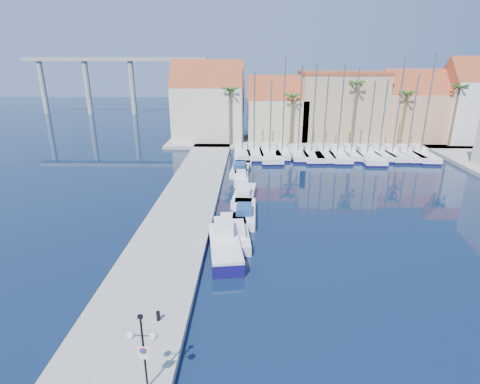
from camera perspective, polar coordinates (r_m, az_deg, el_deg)
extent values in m
plane|color=black|center=(24.11, 7.90, -15.92)|extent=(260.00, 260.00, 0.00)
cube|color=gray|center=(36.30, -8.61, -2.81)|extent=(6.00, 77.00, 0.50)
cube|color=gray|center=(70.03, 12.10, 7.86)|extent=(54.00, 16.00, 0.50)
cylinder|color=black|center=(17.45, -14.43, -22.58)|extent=(0.09, 0.09, 3.77)
cylinder|color=black|center=(16.96, -15.50, -20.34)|extent=(0.47, 0.05, 0.05)
cylinder|color=black|center=(16.84, -13.86, -20.52)|extent=(0.47, 0.05, 0.05)
sphere|color=white|center=(17.03, -16.30, -20.25)|extent=(0.34, 0.34, 0.34)
sphere|color=white|center=(16.78, -13.03, -20.60)|extent=(0.34, 0.34, 0.34)
cube|color=black|center=(16.32, -14.98, -17.88)|extent=(0.21, 0.11, 0.15)
cube|color=white|center=(17.35, -14.51, -22.47)|extent=(0.47, 0.03, 0.47)
cylinder|color=red|center=(17.30, -14.54, -22.40)|extent=(0.32, 0.01, 0.32)
cylinder|color=#1933A5|center=(17.29, -14.55, -22.42)|extent=(0.23, 0.01, 0.23)
cube|color=white|center=(17.57, -14.41, -23.27)|extent=(0.38, 0.03, 0.13)
cylinder|color=black|center=(21.86, -12.36, -17.96)|extent=(0.22, 0.22, 0.54)
cube|color=#140D50|center=(28.39, -2.30, -8.71)|extent=(3.06, 6.75, 0.98)
cube|color=white|center=(28.11, -2.31, -7.63)|extent=(3.06, 6.75, 0.22)
cube|color=white|center=(29.02, -2.52, -5.42)|extent=(1.64, 1.92, 1.19)
cube|color=white|center=(31.17, -0.87, -6.16)|extent=(2.84, 7.08, 0.80)
cube|color=white|center=(30.25, -0.81, -5.53)|extent=(1.76, 2.55, 0.60)
cube|color=white|center=(34.83, 0.66, -3.30)|extent=(2.09, 6.33, 0.80)
cube|color=navy|center=(33.98, 0.63, -2.62)|extent=(1.44, 2.22, 0.60)
cube|color=white|center=(39.38, 0.64, -0.54)|extent=(2.56, 6.46, 0.80)
cube|color=white|center=(38.55, 0.55, 0.12)|extent=(1.60, 2.32, 0.60)
cube|color=white|center=(45.26, 0.19, 2.16)|extent=(1.76, 5.15, 0.80)
cube|color=white|center=(44.57, 0.19, 2.83)|extent=(1.19, 1.82, 0.60)
cube|color=white|center=(48.87, 0.09, 3.48)|extent=(2.59, 6.71, 0.80)
cube|color=navy|center=(48.05, 0.01, 4.07)|extent=(1.64, 2.40, 0.60)
cube|color=white|center=(53.84, 0.38, 5.00)|extent=(2.56, 6.94, 0.80)
cube|color=white|center=(53.01, 0.40, 5.55)|extent=(1.66, 2.47, 0.60)
cube|color=white|center=(57.49, 0.34, 6.04)|extent=(2.72, 8.66, 1.00)
cube|color=#0D0B39|center=(57.57, 0.34, 5.73)|extent=(2.79, 8.73, 0.28)
cube|color=white|center=(58.14, 0.31, 7.01)|extent=(1.70, 2.65, 0.60)
cylinder|color=slate|center=(55.93, 0.37, 12.21)|extent=(0.20, 0.20, 11.57)
cube|color=white|center=(57.60, 2.08, 6.06)|extent=(3.08, 9.30, 1.00)
cube|color=#0D0B39|center=(57.67, 2.08, 5.75)|extent=(3.14, 9.37, 0.28)
cube|color=white|center=(58.31, 2.01, 7.03)|extent=(1.87, 2.86, 0.60)
cylinder|color=slate|center=(56.03, 2.20, 12.11)|extent=(0.20, 0.20, 11.37)
cube|color=white|center=(57.09, 4.48, 5.89)|extent=(3.61, 11.61, 1.00)
cube|color=#0D0B39|center=(57.17, 4.47, 5.58)|extent=(3.67, 11.67, 0.28)
cube|color=white|center=(58.02, 4.39, 6.92)|extent=(2.27, 3.55, 0.60)
cylinder|color=slate|center=(55.47, 4.69, 11.39)|extent=(0.20, 0.20, 10.22)
cube|color=white|center=(57.76, 6.41, 5.98)|extent=(2.31, 8.20, 1.00)
cube|color=#0D0B39|center=(57.83, 6.40, 5.68)|extent=(2.37, 8.26, 0.28)
cube|color=white|center=(58.37, 6.39, 6.94)|extent=(1.54, 2.48, 0.60)
cylinder|color=slate|center=(56.12, 6.71, 13.05)|extent=(0.20, 0.20, 13.40)
cube|color=white|center=(57.54, 8.73, 5.83)|extent=(2.58, 8.67, 1.00)
cube|color=#0D0B39|center=(57.62, 8.71, 5.52)|extent=(2.64, 8.74, 0.28)
cube|color=white|center=(58.19, 8.64, 6.80)|extent=(1.67, 2.64, 0.60)
cylinder|color=slate|center=(55.95, 9.15, 12.28)|extent=(0.20, 0.20, 12.16)
cube|color=white|center=(57.74, 10.73, 5.76)|extent=(2.70, 10.11, 1.00)
cube|color=#0D0B39|center=(57.81, 10.71, 5.45)|extent=(2.76, 10.17, 0.28)
cube|color=white|center=(58.53, 10.62, 6.76)|extent=(1.86, 3.04, 0.60)
cylinder|color=slate|center=(56.06, 11.25, 12.29)|extent=(0.20, 0.20, 12.39)
cube|color=white|center=(58.28, 12.44, 5.77)|extent=(3.23, 10.33, 1.00)
cube|color=#0D0B39|center=(58.35, 12.42, 5.46)|extent=(3.30, 10.39, 0.28)
cube|color=white|center=(59.09, 12.38, 6.76)|extent=(2.03, 3.16, 0.60)
cylinder|color=slate|center=(56.68, 12.95, 11.65)|extent=(0.20, 0.20, 11.22)
cube|color=white|center=(58.23, 14.49, 5.59)|extent=(2.59, 9.95, 1.00)
cube|color=#0D0B39|center=(58.31, 14.46, 5.29)|extent=(2.65, 10.01, 0.28)
cube|color=white|center=(59.00, 14.35, 6.58)|extent=(1.81, 2.98, 0.60)
cylinder|color=slate|center=(56.59, 15.17, 11.99)|extent=(0.20, 0.20, 12.25)
cube|color=white|center=(59.33, 16.44, 5.67)|extent=(2.34, 8.24, 1.00)
cube|color=#0D0B39|center=(59.40, 16.41, 5.37)|extent=(2.40, 8.30, 0.28)
cube|color=white|center=(59.93, 16.34, 6.60)|extent=(1.55, 2.49, 0.60)
cylinder|color=slate|center=(57.82, 17.15, 11.76)|extent=(0.20, 0.20, 11.87)
cube|color=white|center=(59.15, 18.62, 5.40)|extent=(2.91, 11.11, 1.00)
cube|color=#0D0B39|center=(59.23, 18.59, 5.10)|extent=(2.97, 11.17, 0.28)
cube|color=white|center=(60.02, 18.41, 6.40)|extent=(2.03, 3.34, 0.60)
cylinder|color=slate|center=(57.62, 19.38, 10.64)|extent=(0.20, 0.20, 10.15)
cube|color=white|center=(60.75, 20.25, 5.57)|extent=(2.94, 9.11, 1.00)
cube|color=#0D0B39|center=(60.83, 20.22, 5.28)|extent=(3.00, 9.18, 0.28)
cube|color=white|center=(61.39, 20.03, 6.50)|extent=(1.81, 2.80, 0.60)
cylinder|color=slate|center=(59.35, 21.05, 10.73)|extent=(0.20, 0.20, 10.25)
cube|color=white|center=(61.10, 22.01, 5.42)|extent=(2.75, 9.25, 1.00)
cube|color=#0D0B39|center=(61.17, 21.97, 5.13)|extent=(2.81, 9.31, 0.28)
cube|color=white|center=(61.75, 21.79, 6.36)|extent=(1.78, 2.81, 0.60)
cylinder|color=slate|center=(59.53, 23.04, 11.85)|extent=(0.20, 0.20, 13.01)
cube|color=white|center=(61.77, 23.91, 5.31)|extent=(3.01, 9.13, 1.00)
cube|color=#0D0B39|center=(61.84, 23.87, 5.02)|extent=(3.08, 9.19, 0.28)
cube|color=white|center=(62.38, 23.65, 6.23)|extent=(1.83, 2.81, 0.60)
cylinder|color=slate|center=(60.35, 24.88, 10.75)|extent=(0.20, 0.20, 11.07)
cube|color=white|center=(62.65, 25.57, 5.25)|extent=(3.02, 10.24, 1.00)
cube|color=#0D0B39|center=(62.72, 25.53, 4.97)|extent=(3.08, 10.30, 0.28)
cube|color=white|center=(63.40, 25.35, 6.18)|extent=(1.96, 3.11, 0.60)
cylinder|color=slate|center=(61.02, 26.76, 11.87)|extent=(0.20, 0.20, 13.83)
cube|color=beige|center=(67.51, -4.75, 11.89)|extent=(12.00, 9.00, 9.00)
cube|color=brown|center=(67.07, -4.86, 15.70)|extent=(12.30, 9.00, 9.00)
cube|color=tan|center=(67.41, 5.66, 10.99)|extent=(10.00, 8.00, 7.00)
cube|color=brown|center=(66.99, 5.76, 13.95)|extent=(10.30, 8.00, 8.00)
cube|color=tan|center=(69.75, 14.92, 12.39)|extent=(14.00, 10.00, 11.00)
cube|color=brown|center=(69.34, 15.35, 17.09)|extent=(14.20, 10.20, 0.50)
cube|color=tan|center=(72.64, 24.40, 10.39)|extent=(10.00, 8.00, 8.00)
cube|color=brown|center=(72.23, 24.85, 13.51)|extent=(10.30, 8.00, 8.00)
cube|color=white|center=(75.53, 31.19, 10.39)|extent=(8.00, 8.00, 10.00)
cube|color=brown|center=(75.14, 31.88, 14.12)|extent=(8.30, 8.00, 8.00)
cylinder|color=brown|center=(62.25, -1.52, 11.30)|extent=(0.36, 0.36, 9.00)
sphere|color=#2E621C|center=(61.78, -1.56, 15.29)|extent=(2.60, 2.60, 2.60)
cylinder|color=brown|center=(62.59, 7.83, 10.71)|extent=(0.36, 0.36, 8.00)
sphere|color=#2E621C|center=(62.12, 8.00, 14.22)|extent=(2.60, 2.60, 2.60)
cylinder|color=brown|center=(64.28, 16.94, 11.19)|extent=(0.36, 0.36, 10.00)
sphere|color=#2E621C|center=(63.83, 17.38, 15.49)|extent=(2.60, 2.60, 2.60)
cylinder|color=brown|center=(66.90, 23.60, 10.07)|extent=(0.36, 0.36, 8.50)
sphere|color=#2E621C|center=(66.46, 24.09, 13.54)|extent=(2.60, 2.60, 2.60)
cylinder|color=brown|center=(70.17, 29.81, 9.92)|extent=(0.36, 0.36, 9.50)
sphere|color=#2E621C|center=(69.75, 30.46, 13.62)|extent=(2.60, 2.60, 2.60)
cube|color=#9E9E99|center=(107.50, -18.59, 18.64)|extent=(48.00, 2.20, 0.90)
cylinder|color=#9E9E99|center=(115.84, -27.82, 13.96)|extent=(1.40, 1.40, 14.00)
cylinder|color=#9E9E99|center=(110.61, -22.21, 14.57)|extent=(1.40, 1.40, 14.00)
cylinder|color=#9E9E99|center=(106.48, -16.08, 15.09)|extent=(1.40, 1.40, 14.00)
cylinder|color=#9E9E99|center=(103.58, -9.50, 15.46)|extent=(1.40, 1.40, 14.00)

